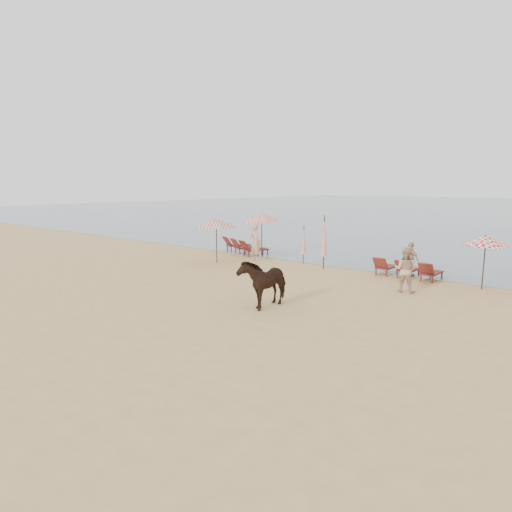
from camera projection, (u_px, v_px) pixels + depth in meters
The scene contains 12 objects.
ground at pixel (158, 310), 13.69m from camera, with size 120.00×120.00×0.00m, color tan.
lounger_cluster_left at pixel (243, 246), 25.00m from camera, with size 3.23×2.58×0.62m.
lounger_cluster_right at pixel (407, 269), 18.37m from camera, with size 2.64×1.63×0.57m.
umbrella_open_left_a at pixel (216, 223), 21.70m from camera, with size 1.99×1.99×2.27m.
umbrella_open_left_b at pixel (262, 217), 24.28m from camera, with size 1.96×1.99×2.49m.
umbrella_open_right at pixel (486, 241), 16.08m from camera, with size 1.71×1.71×2.09m.
umbrella_closed_left at pixel (304, 240), 21.59m from camera, with size 0.24×0.24×1.96m.
umbrella_closed_right at pixel (324, 236), 20.11m from camera, with size 0.31×0.31×2.55m.
cow at pixel (264, 282), 14.02m from camera, with size 0.87×1.91×1.61m, color black.
beachgoer_left at pixel (256, 242), 22.47m from camera, with size 0.72×0.47×1.98m, color tan.
beachgoer_right_a at pixel (405, 270), 15.84m from camera, with size 0.82×0.64×1.69m, color tan.
beachgoer_right_b at pixel (411, 259), 18.62m from camera, with size 0.89×0.37×1.51m, color tan.
Camera 1 is at (10.75, -8.31, 3.92)m, focal length 30.00 mm.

